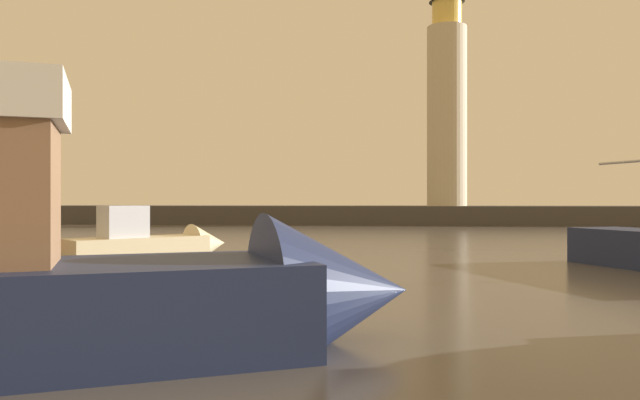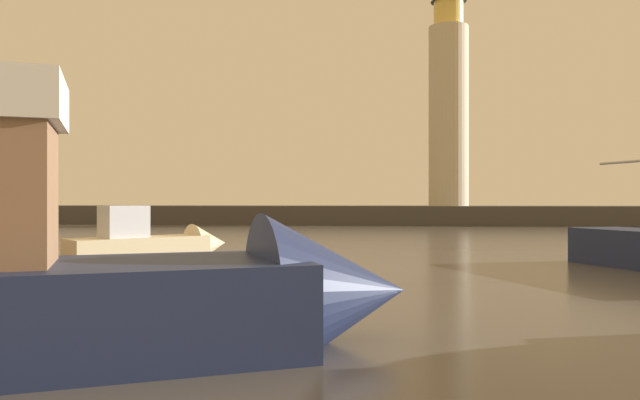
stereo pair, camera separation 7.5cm
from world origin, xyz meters
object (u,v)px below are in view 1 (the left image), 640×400
at_px(motorboat_3, 112,276).
at_px(mooring_buoy, 9,247).
at_px(motorboat_2, 158,243).
at_px(lighthouse, 447,103).

height_order(motorboat_3, mooring_buoy, motorboat_3).
bearing_deg(motorboat_2, mooring_buoy, -167.35).
bearing_deg(motorboat_3, motorboat_2, 108.27).
bearing_deg(motorboat_2, motorboat_3, -71.73).
distance_m(lighthouse, mooring_buoy, 40.88).
bearing_deg(lighthouse, motorboat_3, -101.25).
relative_size(motorboat_3, mooring_buoy, 9.58).
height_order(motorboat_2, mooring_buoy, motorboat_2).
distance_m(motorboat_3, mooring_buoy, 15.91).
distance_m(lighthouse, motorboat_3, 49.21).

